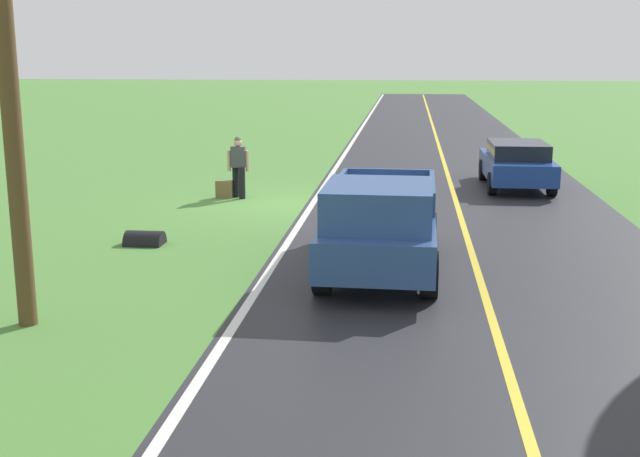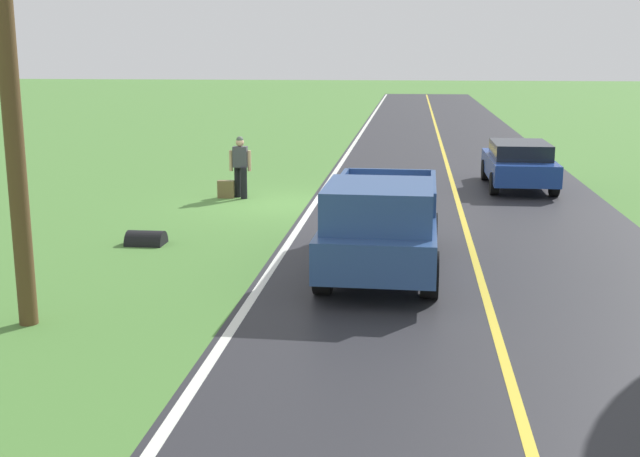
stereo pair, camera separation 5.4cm
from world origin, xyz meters
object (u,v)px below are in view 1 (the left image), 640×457
(utility_pole_roadside, at_px, (7,58))
(sedan_near_oncoming, at_px, (517,163))
(pickup_truck_passing, at_px, (381,223))
(suitcase_carried, at_px, (224,189))
(hitchhiker_walking, at_px, (239,163))

(utility_pole_roadside, bearing_deg, sedan_near_oncoming, -123.34)
(pickup_truck_passing, xyz_separation_m, utility_pole_roadside, (5.21, 3.48, 2.99))
(pickup_truck_passing, height_order, sedan_near_oncoming, pickup_truck_passing)
(sedan_near_oncoming, xyz_separation_m, utility_pole_roadside, (8.97, 13.63, 3.20))
(suitcase_carried, distance_m, sedan_near_oncoming, 8.89)
(utility_pole_roadside, bearing_deg, hitchhiker_walking, -94.87)
(sedan_near_oncoming, distance_m, utility_pole_roadside, 16.63)
(hitchhiker_walking, relative_size, sedan_near_oncoming, 0.40)
(hitchhiker_walking, distance_m, utility_pole_roadside, 11.45)
(pickup_truck_passing, bearing_deg, sedan_near_oncoming, -110.31)
(hitchhiker_walking, bearing_deg, utility_pole_roadside, 85.13)
(hitchhiker_walking, distance_m, sedan_near_oncoming, 8.45)
(suitcase_carried, xyz_separation_m, utility_pole_roadside, (0.52, 10.91, 3.71))
(pickup_truck_passing, distance_m, sedan_near_oncoming, 10.83)
(hitchhiker_walking, xyz_separation_m, pickup_truck_passing, (-4.27, 7.54, -0.01))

